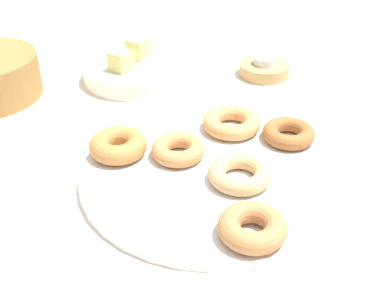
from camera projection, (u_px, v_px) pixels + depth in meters
ground_plane at (210, 177)px, 0.68m from camera, size 2.40×2.40×0.00m
donut_plate at (210, 173)px, 0.68m from camera, size 0.36×0.36×0.01m
donut_0 at (242, 172)px, 0.65m from camera, size 0.12×0.12×0.02m
donut_1 at (289, 133)px, 0.74m from camera, size 0.09×0.09×0.02m
donut_2 at (252, 227)px, 0.56m from camera, size 0.11×0.11×0.03m
donut_3 at (118, 145)px, 0.70m from camera, size 0.10×0.10×0.03m
donut_4 at (177, 150)px, 0.70m from camera, size 0.09×0.09×0.02m
donut_5 at (232, 122)px, 0.76m from camera, size 0.12×0.12×0.03m
candle_holder at (264, 70)px, 0.97m from camera, size 0.10×0.10×0.02m
tealight at (265, 60)px, 0.96m from camera, size 0.04×0.04×0.01m
fruit_bowl at (134, 72)px, 0.95m from camera, size 0.19×0.19×0.03m
melon_chunk_left at (121, 61)px, 0.91m from camera, size 0.04×0.04×0.04m
melon_chunk_right at (138, 48)px, 0.96m from camera, size 0.04×0.04×0.04m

